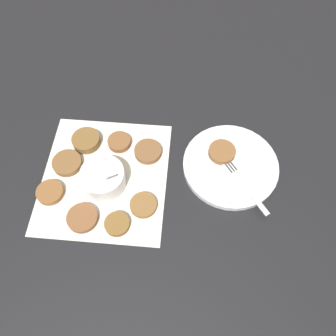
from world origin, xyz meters
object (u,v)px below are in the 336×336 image
object	(u,v)px
sauce_bowl	(103,180)
fritter_on_plate	(222,152)
serving_plate	(231,165)
fork	(237,175)

from	to	relation	value
sauce_bowl	fritter_on_plate	world-z (taller)	sauce_bowl
fritter_on_plate	serving_plate	bearing A→B (deg)	-130.07
fritter_on_plate	fork	distance (m)	0.07
fritter_on_plate	fork	bearing A→B (deg)	-142.79
sauce_bowl	fork	world-z (taller)	sauce_bowl
serving_plate	fork	xyz separation A→B (m)	(-0.03, -0.02, 0.01)
fritter_on_plate	fork	world-z (taller)	fritter_on_plate
sauce_bowl	fork	xyz separation A→B (m)	(0.07, -0.31, -0.00)
serving_plate	fritter_on_plate	world-z (taller)	fritter_on_plate
sauce_bowl	fork	bearing A→B (deg)	-77.05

